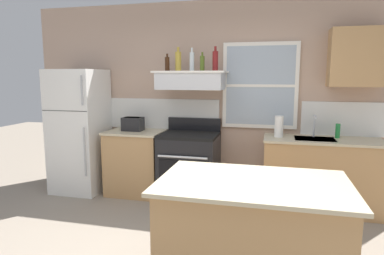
% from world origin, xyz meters
% --- Properties ---
extents(back_wall, '(5.40, 0.11, 2.70)m').
position_xyz_m(back_wall, '(0.03, 2.23, 1.35)').
color(back_wall, tan).
rests_on(back_wall, ground_plane).
extents(refrigerator, '(0.70, 0.72, 1.77)m').
position_xyz_m(refrigerator, '(-1.90, 1.84, 0.89)').
color(refrigerator, white).
rests_on(refrigerator, ground_plane).
extents(counter_left_of_stove, '(0.79, 0.63, 0.91)m').
position_xyz_m(counter_left_of_stove, '(-1.05, 1.90, 0.46)').
color(counter_left_of_stove, tan).
rests_on(counter_left_of_stove, ground_plane).
extents(toaster, '(0.30, 0.20, 0.19)m').
position_xyz_m(toaster, '(-1.09, 1.92, 1.01)').
color(toaster, black).
rests_on(toaster, counter_left_of_stove).
extents(stove_range, '(0.76, 0.69, 1.09)m').
position_xyz_m(stove_range, '(-0.25, 1.86, 0.46)').
color(stove_range, black).
rests_on(stove_range, ground_plane).
extents(range_hood_shelf, '(0.96, 0.52, 0.24)m').
position_xyz_m(range_hood_shelf, '(-0.25, 1.96, 1.62)').
color(range_hood_shelf, silver).
extents(bottle_brown_stout, '(0.06, 0.06, 0.23)m').
position_xyz_m(bottle_brown_stout, '(-0.57, 1.92, 1.84)').
color(bottle_brown_stout, '#381E0F').
rests_on(bottle_brown_stout, range_hood_shelf).
extents(bottle_champagne_gold_foil, '(0.08, 0.08, 0.31)m').
position_xyz_m(bottle_champagne_gold_foil, '(-0.42, 1.93, 1.88)').
color(bottle_champagne_gold_foil, '#B29333').
rests_on(bottle_champagne_gold_foil, range_hood_shelf).
extents(bottle_clear_tall, '(0.06, 0.06, 0.31)m').
position_xyz_m(bottle_clear_tall, '(-0.24, 1.97, 1.87)').
color(bottle_clear_tall, silver).
rests_on(bottle_clear_tall, range_hood_shelf).
extents(bottle_olive_oil_square, '(0.06, 0.06, 0.24)m').
position_xyz_m(bottle_olive_oil_square, '(-0.09, 1.93, 1.85)').
color(bottle_olive_oil_square, '#4C601E').
rests_on(bottle_olive_oil_square, range_hood_shelf).
extents(bottle_red_label_wine, '(0.07, 0.07, 0.31)m').
position_xyz_m(bottle_red_label_wine, '(0.08, 1.93, 1.88)').
color(bottle_red_label_wine, maroon).
rests_on(bottle_red_label_wine, range_hood_shelf).
extents(counter_right_with_sink, '(1.43, 0.63, 0.91)m').
position_xyz_m(counter_right_with_sink, '(1.45, 1.90, 0.46)').
color(counter_right_with_sink, tan).
rests_on(counter_right_with_sink, ground_plane).
extents(sink_faucet, '(0.03, 0.17, 0.28)m').
position_xyz_m(sink_faucet, '(1.35, 2.00, 1.08)').
color(sink_faucet, silver).
rests_on(sink_faucet, counter_right_with_sink).
extents(paper_towel_roll, '(0.11, 0.11, 0.27)m').
position_xyz_m(paper_towel_roll, '(0.91, 1.90, 1.04)').
color(paper_towel_roll, white).
rests_on(paper_towel_roll, counter_right_with_sink).
extents(dish_soap_bottle, '(0.06, 0.06, 0.18)m').
position_xyz_m(dish_soap_bottle, '(1.63, 2.00, 1.00)').
color(dish_soap_bottle, '#268C3F').
rests_on(dish_soap_bottle, counter_right_with_sink).
extents(kitchen_island, '(1.40, 0.90, 0.91)m').
position_xyz_m(kitchen_island, '(0.72, -0.02, 0.46)').
color(kitchen_island, tan).
rests_on(kitchen_island, ground_plane).
extents(upper_cabinet_right, '(0.64, 0.32, 0.70)m').
position_xyz_m(upper_cabinet_right, '(1.80, 2.04, 1.90)').
color(upper_cabinet_right, tan).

